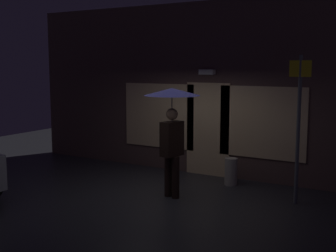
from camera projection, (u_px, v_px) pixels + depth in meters
ground_plane at (159, 198)px, 8.78m from camera, size 18.00×18.00×0.00m
building_facade at (211, 90)px, 10.51m from camera, size 10.27×0.48×4.08m
person_with_umbrella at (172, 116)px, 8.63m from camera, size 1.09×1.09×2.17m
street_sign_post at (298, 122)px, 8.23m from camera, size 0.40×0.07×2.80m
sidewalk_bollard at (231, 172)px, 9.71m from camera, size 0.27×0.27×0.60m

